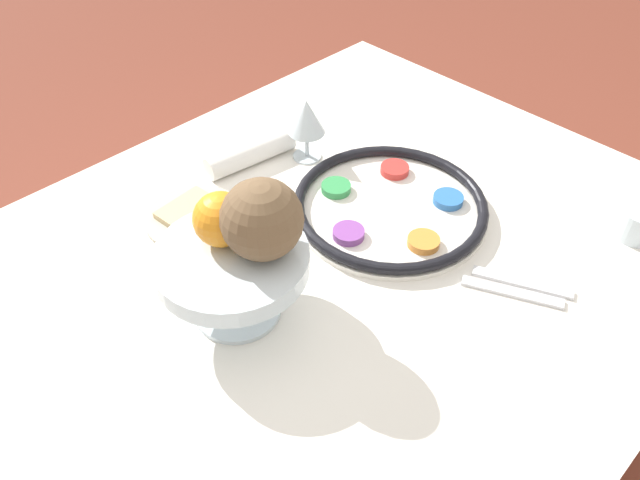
% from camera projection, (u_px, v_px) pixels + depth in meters
% --- Properties ---
extents(ground_plane, '(8.00, 8.00, 0.00)m').
position_uv_depth(ground_plane, '(335.00, 461.00, 1.57)').
color(ground_plane, brown).
extents(dining_table, '(1.24, 1.05, 0.74)m').
position_uv_depth(dining_table, '(338.00, 376.00, 1.32)').
color(dining_table, white).
rests_on(dining_table, ground_plane).
extents(seder_plate, '(0.35, 0.35, 0.03)m').
position_uv_depth(seder_plate, '(390.00, 206.00, 1.14)').
color(seder_plate, silver).
rests_on(seder_plate, dining_table).
extents(wine_glass, '(0.07, 0.07, 0.13)m').
position_uv_depth(wine_glass, '(306.00, 118.00, 1.21)').
color(wine_glass, silver).
rests_on(wine_glass, dining_table).
extents(fruit_stand, '(0.23, 0.23, 0.12)m').
position_uv_depth(fruit_stand, '(232.00, 266.00, 0.91)').
color(fruit_stand, silver).
rests_on(fruit_stand, dining_table).
extents(orange_fruit, '(0.08, 0.08, 0.08)m').
position_uv_depth(orange_fruit, '(221.00, 219.00, 0.88)').
color(orange_fruit, orange).
rests_on(orange_fruit, fruit_stand).
extents(coconut, '(0.12, 0.12, 0.12)m').
position_uv_depth(coconut, '(262.00, 219.00, 0.85)').
color(coconut, brown).
rests_on(coconut, fruit_stand).
extents(bread_plate, '(0.18, 0.18, 0.02)m').
position_uv_depth(bread_plate, '(195.00, 216.00, 1.13)').
color(bread_plate, beige).
rests_on(bread_plate, dining_table).
extents(napkin_roll, '(0.19, 0.07, 0.05)m').
position_uv_depth(napkin_roll, '(250.00, 154.00, 1.24)').
color(napkin_roll, white).
rests_on(napkin_roll, dining_table).
extents(cup_near, '(0.07, 0.07, 0.06)m').
position_uv_depth(cup_near, '(638.00, 222.00, 1.08)').
color(cup_near, silver).
rests_on(cup_near, dining_table).
extents(fork_left, '(0.09, 0.15, 0.01)m').
position_uv_depth(fork_left, '(522.00, 283.00, 1.01)').
color(fork_left, silver).
rests_on(fork_left, dining_table).
extents(fork_right, '(0.09, 0.15, 0.01)m').
position_uv_depth(fork_right, '(512.00, 292.00, 1.00)').
color(fork_right, silver).
rests_on(fork_right, dining_table).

